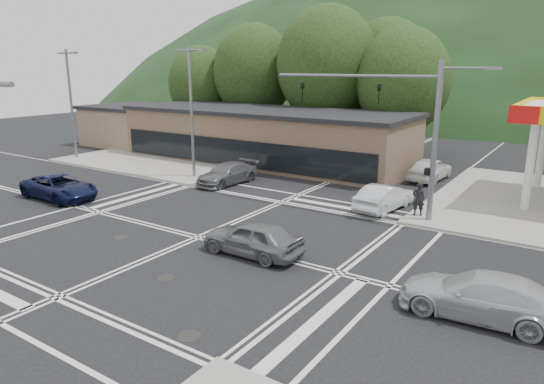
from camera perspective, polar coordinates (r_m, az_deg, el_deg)
The scene contains 20 objects.
ground at distance 22.78m, azimuth -8.66°, elevation -5.31°, with size 120.00×120.00×0.00m, color black.
sidewalk_nw at distance 43.32m, azimuth -10.11°, elevation 4.27°, with size 16.00×16.00×0.15m, color gray.
commercial_row at distance 40.16m, azimuth -0.93°, elevation 6.48°, with size 24.00×8.00×4.00m, color brown.
commercial_nw at distance 50.93m, azimuth -16.05°, elevation 7.42°, with size 8.00×7.00×3.60m, color #846B4F.
hill_north at distance 107.00m, azimuth 26.10°, elevation 9.06°, with size 252.00×126.00×140.00m, color black.
tree_n_a at distance 48.93m, azimuth -2.13°, elevation 13.98°, with size 8.00×8.00×11.75m.
tree_n_b at distance 44.73m, azimuth 6.50°, elevation 14.67°, with size 9.00×9.00×12.98m.
tree_n_c at distance 41.99m, azimuth 15.16°, elevation 12.50°, with size 7.60×7.60×10.87m.
tree_n_d at distance 51.94m, azimuth -8.29°, elevation 12.44°, with size 6.80×6.80×9.76m.
tree_n_e at distance 46.76m, azimuth 13.28°, elevation 13.58°, with size 8.40×8.40×11.98m.
streetlight_nw at distance 33.88m, azimuth -9.40°, elevation 9.96°, with size 2.50×0.25×9.00m.
streetlight_w at distance 44.18m, azimuth -22.56°, elevation 10.11°, with size 2.50×0.25×9.00m.
signal_mast_ne at distance 25.25m, azimuth 16.05°, elevation 8.09°, with size 11.65×0.30×8.00m.
car_blue_west at distance 31.45m, azimuth -23.75°, elevation 0.55°, with size 2.40×5.20×1.44m, color black.
car_grey_center at distance 20.32m, azimuth -2.30°, elevation -5.40°, with size 1.77×4.40×1.50m, color slate.
car_silver_east at distance 16.84m, azimuth 23.39°, elevation -11.13°, with size 2.04×5.02×1.46m, color #B1B3B8.
car_queue_a at distance 27.25m, azimuth 13.05°, elevation -0.61°, with size 1.51×4.34×1.43m, color silver.
car_queue_b at distance 35.27m, azimuth 18.10°, elevation 2.60°, with size 1.86×4.62×1.58m, color white.
car_northbound at distance 32.61m, azimuth -5.29°, elevation 2.16°, with size 1.94×4.78×1.39m, color #5A5B5E.
pedestrian at distance 26.20m, azimuth 16.85°, elevation -0.79°, with size 0.64×0.42×1.74m, color black.
Camera 1 is at (14.58, -15.72, 7.71)m, focal length 32.00 mm.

